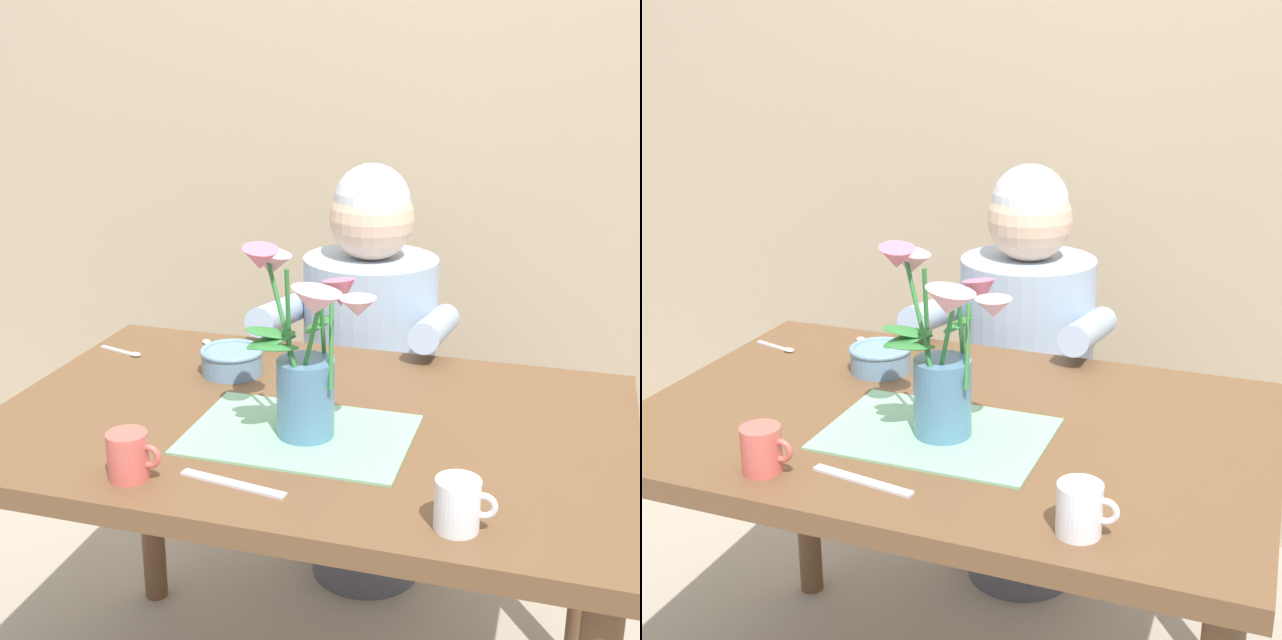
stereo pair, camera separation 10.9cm
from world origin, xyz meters
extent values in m
cube|color=tan|center=(0.00, 1.05, 1.25)|extent=(4.00, 0.10, 2.50)
cube|color=brown|center=(0.00, 0.00, 0.72)|extent=(1.20, 0.80, 0.04)
cylinder|color=brown|center=(-0.54, 0.34, 0.35)|extent=(0.06, 0.06, 0.70)
cylinder|color=brown|center=(0.54, 0.34, 0.35)|extent=(0.06, 0.06, 0.70)
cylinder|color=#4C4C56|center=(-0.03, 0.62, 0.20)|extent=(0.30, 0.30, 0.40)
cylinder|color=#99ADC6|center=(-0.03, 0.62, 0.65)|extent=(0.34, 0.34, 0.50)
sphere|color=#DBB293|center=(-0.03, 0.62, 1.00)|extent=(0.21, 0.21, 0.21)
sphere|color=silver|center=(-0.03, 0.62, 1.04)|extent=(0.19, 0.19, 0.19)
cylinder|color=#99ADC6|center=(-0.22, 0.48, 0.78)|extent=(0.07, 0.33, 0.12)
cylinder|color=#99ADC6|center=(0.16, 0.48, 0.78)|extent=(0.07, 0.33, 0.12)
cube|color=#7AB289|center=(0.01, -0.08, 0.74)|extent=(0.40, 0.28, 0.00)
cylinder|color=teal|center=(0.02, -0.08, 0.81)|extent=(0.10, 0.10, 0.15)
cylinder|color=#2D7533|center=(0.06, -0.08, 0.92)|extent=(0.02, 0.06, 0.14)
cone|color=pink|center=(0.11, -0.08, 0.99)|extent=(0.09, 0.09, 0.03)
sphere|color=#E5D14C|center=(0.11, -0.08, 1.00)|extent=(0.02, 0.02, 0.02)
cylinder|color=#2D7533|center=(0.04, -0.04, 0.92)|extent=(0.01, 0.03, 0.15)
cone|color=#DB6684|center=(0.06, 0.00, 0.99)|extent=(0.09, 0.09, 0.06)
sphere|color=#E5D14C|center=(0.06, 0.00, 1.00)|extent=(0.02, 0.02, 0.02)
cylinder|color=#2D7533|center=(-0.02, -0.06, 0.95)|extent=(0.01, 0.02, 0.21)
cone|color=pink|center=(-0.05, -0.05, 1.05)|extent=(0.08, 0.07, 0.05)
sphere|color=#E5D14C|center=(-0.05, -0.05, 1.05)|extent=(0.02, 0.02, 0.02)
cylinder|color=#2D7533|center=(-0.02, -0.10, 0.96)|extent=(0.08, 0.06, 0.22)
cone|color=#DB6684|center=(-0.05, -0.11, 1.07)|extent=(0.09, 0.09, 0.05)
sphere|color=#E5D14C|center=(-0.05, -0.11, 1.08)|extent=(0.02, 0.02, 0.02)
cylinder|color=#2D7533|center=(0.04, -0.11, 0.93)|extent=(0.05, 0.05, 0.16)
cone|color=pink|center=(0.05, -0.14, 1.01)|extent=(0.11, 0.10, 0.06)
sphere|color=#E5D14C|center=(0.05, -0.14, 1.02)|extent=(0.02, 0.02, 0.02)
ellipsoid|color=#2D7533|center=(-0.02, -0.13, 0.92)|extent=(0.09, 0.10, 0.02)
ellipsoid|color=#2D7533|center=(0.02, -0.02, 0.94)|extent=(0.05, 0.09, 0.02)
ellipsoid|color=#2D7533|center=(-0.04, -0.11, 0.93)|extent=(0.10, 0.08, 0.04)
ellipsoid|color=#2D7533|center=(-0.04, -0.10, 0.94)|extent=(0.10, 0.07, 0.03)
cylinder|color=#6689A8|center=(-0.23, 0.17, 0.77)|extent=(0.13, 0.13, 0.05)
torus|color=#6689A8|center=(-0.23, 0.17, 0.79)|extent=(0.14, 0.14, 0.01)
cube|color=silver|center=(-0.04, -0.28, 0.74)|extent=(0.19, 0.05, 0.00)
cylinder|color=silver|center=(0.32, -0.31, 0.78)|extent=(0.07, 0.07, 0.08)
torus|color=silver|center=(0.36, -0.31, 0.78)|extent=(0.04, 0.01, 0.04)
cylinder|color=#CC564C|center=(-0.21, -0.31, 0.78)|extent=(0.07, 0.07, 0.08)
torus|color=#CC564C|center=(-0.18, -0.31, 0.78)|extent=(0.04, 0.01, 0.04)
cube|color=silver|center=(-0.53, 0.22, 0.74)|extent=(0.10, 0.04, 0.00)
ellipsoid|color=silver|center=(-0.48, 0.20, 0.74)|extent=(0.03, 0.03, 0.01)
cube|color=silver|center=(-0.33, 0.28, 0.74)|extent=(0.06, 0.09, 0.00)
ellipsoid|color=silver|center=(-0.36, 0.33, 0.74)|extent=(0.03, 0.03, 0.01)
camera|label=1|loc=(0.46, -1.45, 1.44)|focal=49.19mm
camera|label=2|loc=(0.56, -1.41, 1.44)|focal=49.19mm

